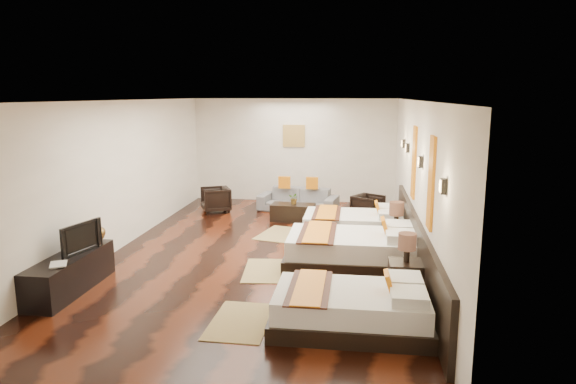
# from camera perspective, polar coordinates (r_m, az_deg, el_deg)

# --- Properties ---
(floor) EXTENTS (5.50, 9.50, 0.01)m
(floor) POSITION_cam_1_polar(r_m,az_deg,el_deg) (9.63, -2.83, -6.69)
(floor) COLOR black
(floor) RESTS_ON ground
(ceiling) EXTENTS (5.50, 9.50, 0.01)m
(ceiling) POSITION_cam_1_polar(r_m,az_deg,el_deg) (9.19, -3.00, 10.20)
(ceiling) COLOR white
(ceiling) RESTS_ON floor
(back_wall) EXTENTS (5.50, 0.01, 2.80)m
(back_wall) POSITION_cam_1_polar(r_m,az_deg,el_deg) (13.96, 0.66, 4.67)
(back_wall) COLOR silver
(back_wall) RESTS_ON floor
(left_wall) EXTENTS (0.01, 9.50, 2.80)m
(left_wall) POSITION_cam_1_polar(r_m,az_deg,el_deg) (10.18, -18.33, 1.81)
(left_wall) COLOR silver
(left_wall) RESTS_ON floor
(right_wall) EXTENTS (0.01, 9.50, 2.80)m
(right_wall) POSITION_cam_1_polar(r_m,az_deg,el_deg) (9.21, 14.15, 1.14)
(right_wall) COLOR silver
(right_wall) RESTS_ON floor
(headboard_panel) EXTENTS (0.08, 6.60, 0.90)m
(headboard_panel) POSITION_cam_1_polar(r_m,az_deg,el_deg) (8.65, 14.18, -5.96)
(headboard_panel) COLOR black
(headboard_panel) RESTS_ON floor
(bed_near) EXTENTS (1.98, 1.25, 0.76)m
(bed_near) POSITION_cam_1_polar(r_m,az_deg,el_deg) (6.62, 7.23, -12.77)
(bed_near) COLOR black
(bed_near) RESTS_ON floor
(bed_mid) EXTENTS (2.28, 1.43, 0.87)m
(bed_mid) POSITION_cam_1_polar(r_m,az_deg,el_deg) (8.83, 7.41, -6.40)
(bed_mid) COLOR black
(bed_mid) RESTS_ON floor
(bed_far) EXTENTS (2.07, 1.30, 0.79)m
(bed_far) POSITION_cam_1_polar(r_m,az_deg,el_deg) (10.52, 7.46, -3.73)
(bed_far) COLOR black
(bed_far) RESTS_ON floor
(nightstand_a) EXTENTS (0.49, 0.49, 0.96)m
(nightstand_a) POSITION_cam_1_polar(r_m,az_deg,el_deg) (7.63, 13.03, -9.07)
(nightstand_a) COLOR black
(nightstand_a) RESTS_ON floor
(nightstand_b) EXTENTS (0.50, 0.50, 0.99)m
(nightstand_b) POSITION_cam_1_polar(r_m,az_deg,el_deg) (9.57, 11.93, -4.87)
(nightstand_b) COLOR black
(nightstand_b) RESTS_ON floor
(jute_mat_near) EXTENTS (0.77, 1.22, 0.01)m
(jute_mat_near) POSITION_cam_1_polar(r_m,az_deg,el_deg) (6.85, -5.31, -14.19)
(jute_mat_near) COLOR #957E4C
(jute_mat_near) RESTS_ON floor
(jute_mat_mid) EXTENTS (0.86, 1.27, 0.01)m
(jute_mat_mid) POSITION_cam_1_polar(r_m,az_deg,el_deg) (8.63, -2.38, -8.77)
(jute_mat_mid) COLOR #957E4C
(jute_mat_mid) RESTS_ON floor
(jute_mat_far) EXTENTS (1.01, 1.34, 0.01)m
(jute_mat_far) POSITION_cam_1_polar(r_m,az_deg,el_deg) (10.80, -0.95, -4.70)
(jute_mat_far) COLOR #957E4C
(jute_mat_far) RESTS_ON floor
(tv_console) EXTENTS (0.50, 1.80, 0.55)m
(tv_console) POSITION_cam_1_polar(r_m,az_deg,el_deg) (8.36, -23.17, -8.36)
(tv_console) COLOR black
(tv_console) RESTS_ON floor
(tv) EXTENTS (0.29, 0.81, 0.46)m
(tv) POSITION_cam_1_polar(r_m,az_deg,el_deg) (8.35, -22.47, -4.70)
(tv) COLOR black
(tv) RESTS_ON tv_console
(book) EXTENTS (0.34, 0.37, 0.03)m
(book) POSITION_cam_1_polar(r_m,az_deg,el_deg) (7.89, -25.12, -7.45)
(book) COLOR black
(book) RESTS_ON tv_console
(figurine) EXTENTS (0.46, 0.46, 0.38)m
(figurine) POSITION_cam_1_polar(r_m,az_deg,el_deg) (8.86, -20.93, -4.01)
(figurine) COLOR brown
(figurine) RESTS_ON tv_console
(sofa) EXTENTS (2.08, 1.11, 0.58)m
(sofa) POSITION_cam_1_polar(r_m,az_deg,el_deg) (12.86, 1.14, -0.88)
(sofa) COLOR slate
(sofa) RESTS_ON floor
(armchair_left) EXTENTS (0.90, 0.89, 0.62)m
(armchair_left) POSITION_cam_1_polar(r_m,az_deg,el_deg) (12.90, -8.09, -0.85)
(armchair_left) COLOR black
(armchair_left) RESTS_ON floor
(armchair_right) EXTENTS (0.86, 0.86, 0.58)m
(armchair_right) POSITION_cam_1_polar(r_m,az_deg,el_deg) (12.21, 8.93, -1.65)
(armchair_right) COLOR black
(armchair_right) RESTS_ON floor
(coffee_table) EXTENTS (1.03, 0.57, 0.40)m
(coffee_table) POSITION_cam_1_polar(r_m,az_deg,el_deg) (11.86, 0.56, -2.32)
(coffee_table) COLOR black
(coffee_table) RESTS_ON floor
(table_plant) EXTENTS (0.30, 0.28, 0.27)m
(table_plant) POSITION_cam_1_polar(r_m,az_deg,el_deg) (11.83, 0.71, -0.70)
(table_plant) COLOR #276220
(table_plant) RESTS_ON coffee_table
(orange_panel_a) EXTENTS (0.04, 0.40, 1.30)m
(orange_panel_a) POSITION_cam_1_polar(r_m,az_deg,el_deg) (7.30, 15.73, 0.97)
(orange_panel_a) COLOR #D86014
(orange_panel_a) RESTS_ON right_wall
(orange_panel_b) EXTENTS (0.04, 0.40, 1.30)m
(orange_panel_b) POSITION_cam_1_polar(r_m,az_deg,el_deg) (9.46, 13.92, 3.24)
(orange_panel_b) COLOR #D86014
(orange_panel_b) RESTS_ON right_wall
(sconce_near) EXTENTS (0.07, 0.12, 0.18)m
(sconce_near) POSITION_cam_1_polar(r_m,az_deg,el_deg) (6.20, 16.94, 0.62)
(sconce_near) COLOR black
(sconce_near) RESTS_ON right_wall
(sconce_mid) EXTENTS (0.07, 0.12, 0.18)m
(sconce_mid) POSITION_cam_1_polar(r_m,az_deg,el_deg) (8.36, 14.58, 3.27)
(sconce_mid) COLOR black
(sconce_mid) RESTS_ON right_wall
(sconce_far) EXTENTS (0.07, 0.12, 0.18)m
(sconce_far) POSITION_cam_1_polar(r_m,az_deg,el_deg) (10.53, 13.19, 4.83)
(sconce_far) COLOR black
(sconce_far) RESTS_ON right_wall
(sconce_lounge) EXTENTS (0.07, 0.12, 0.18)m
(sconce_lounge) POSITION_cam_1_polar(r_m,az_deg,el_deg) (11.42, 12.77, 5.30)
(sconce_lounge) COLOR black
(sconce_lounge) RESTS_ON right_wall
(gold_artwork) EXTENTS (0.60, 0.04, 0.60)m
(gold_artwork) POSITION_cam_1_polar(r_m,az_deg,el_deg) (13.91, 0.66, 6.30)
(gold_artwork) COLOR #AD873F
(gold_artwork) RESTS_ON back_wall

